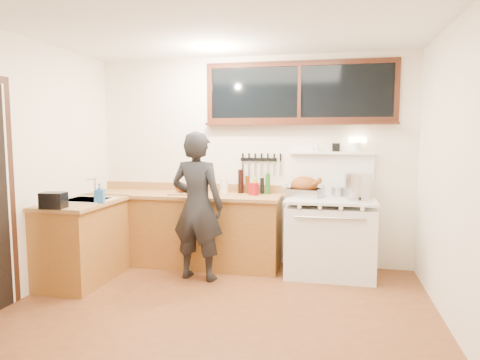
% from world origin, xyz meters
% --- Properties ---
extents(ground_plane, '(4.00, 3.50, 0.02)m').
position_xyz_m(ground_plane, '(0.00, 0.00, -0.01)').
color(ground_plane, brown).
extents(room_shell, '(4.10, 3.60, 2.65)m').
position_xyz_m(room_shell, '(0.00, 0.00, 1.65)').
color(room_shell, white).
rests_on(room_shell, ground).
extents(counter_back, '(2.44, 0.64, 1.00)m').
position_xyz_m(counter_back, '(-0.80, 1.45, 0.45)').
color(counter_back, brown).
rests_on(counter_back, ground).
extents(counter_left, '(0.64, 1.09, 0.90)m').
position_xyz_m(counter_left, '(-1.70, 0.62, 0.45)').
color(counter_left, brown).
rests_on(counter_left, ground).
extents(sink_unit, '(0.50, 0.45, 0.37)m').
position_xyz_m(sink_unit, '(-1.68, 0.70, 0.85)').
color(sink_unit, white).
rests_on(sink_unit, counter_left).
extents(vintage_stove, '(1.02, 0.74, 1.60)m').
position_xyz_m(vintage_stove, '(1.00, 1.41, 0.47)').
color(vintage_stove, white).
rests_on(vintage_stove, ground).
extents(back_window, '(2.32, 0.13, 0.77)m').
position_xyz_m(back_window, '(0.60, 1.72, 2.06)').
color(back_window, black).
rests_on(back_window, room_shell).
extents(knife_strip, '(0.52, 0.03, 0.28)m').
position_xyz_m(knife_strip, '(0.12, 1.73, 1.31)').
color(knife_strip, black).
rests_on(knife_strip, room_shell).
extents(man, '(0.66, 0.48, 1.67)m').
position_xyz_m(man, '(-0.46, 0.94, 0.84)').
color(man, black).
rests_on(man, ground).
extents(soap_bottle, '(0.12, 0.12, 0.21)m').
position_xyz_m(soap_bottle, '(-1.43, 0.55, 1.00)').
color(soap_bottle, '#235FB0').
rests_on(soap_bottle, counter_left).
extents(toaster, '(0.25, 0.18, 0.16)m').
position_xyz_m(toaster, '(-1.70, 0.14, 0.98)').
color(toaster, black).
rests_on(toaster, counter_left).
extents(cutting_board, '(0.42, 0.35, 0.13)m').
position_xyz_m(cutting_board, '(-0.79, 1.41, 0.95)').
color(cutting_board, '#9F703F').
rests_on(cutting_board, counter_back).
extents(roast_turkey, '(0.49, 0.42, 0.24)m').
position_xyz_m(roast_turkey, '(0.70, 1.48, 1.00)').
color(roast_turkey, silver).
rests_on(roast_turkey, vintage_stove).
extents(stockpot, '(0.32, 0.32, 0.29)m').
position_xyz_m(stockpot, '(1.31, 1.51, 1.04)').
color(stockpot, silver).
rests_on(stockpot, vintage_stove).
extents(saucepan, '(0.18, 0.28, 0.11)m').
position_xyz_m(saucepan, '(1.08, 1.60, 0.95)').
color(saucepan, silver).
rests_on(saucepan, vintage_stove).
extents(pot_lid, '(0.28, 0.28, 0.04)m').
position_xyz_m(pot_lid, '(1.32, 1.26, 0.91)').
color(pot_lid, silver).
rests_on(pot_lid, vintage_stove).
extents(coffee_tin, '(0.12, 0.11, 0.15)m').
position_xyz_m(coffee_tin, '(0.08, 1.49, 0.98)').
color(coffee_tin, maroon).
rests_on(coffee_tin, counter_back).
extents(pitcher, '(0.13, 0.13, 0.19)m').
position_xyz_m(pitcher, '(-0.31, 1.57, 1.00)').
color(pitcher, white).
rests_on(pitcher, counter_back).
extents(bottle_cluster, '(0.40, 0.07, 0.30)m').
position_xyz_m(bottle_cluster, '(0.04, 1.63, 1.02)').
color(bottle_cluster, black).
rests_on(bottle_cluster, counter_back).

